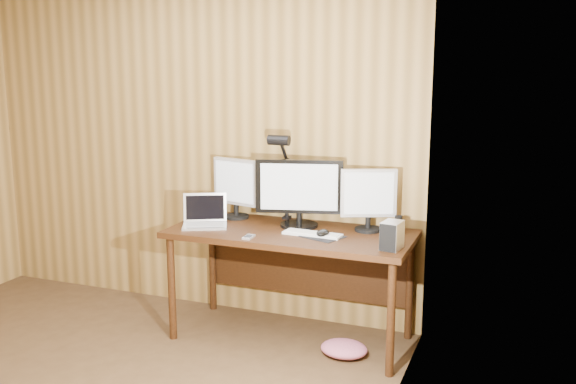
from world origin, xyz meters
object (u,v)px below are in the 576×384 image
Objects in this scene: monitor_left at (236,186)px; hard_drive at (392,235)px; monitor_right at (369,198)px; phone at (249,237)px; speaker at (398,225)px; desk_lamp at (283,164)px; desk at (295,246)px; monitor_center at (299,192)px; mouse at (323,233)px; keyboard at (313,234)px; laptop at (205,218)px.

monitor_left is 2.54× the size of hard_drive.
monitor_right reaches higher than phone.
monitor_right is 3.47× the size of speaker.
speaker is 0.89m from desk_lamp.
monitor_right is at bearing 12.71° from monitor_left.
desk is at bearing 170.89° from monitor_right.
desk_lamp is at bearing 153.57° from monitor_right.
monitor_right is 0.45m from hard_drive.
monitor_left is 3.58× the size of speaker.
speaker reaches higher than desk.
desk is 0.59m from monitor_right.
desk_lamp is (-0.82, 0.04, 0.34)m from speaker.
hard_drive is 0.90m from phone.
monitor_center is 0.88× the size of desk_lamp.
mouse is (-0.23, -0.25, -0.20)m from monitor_right.
speaker is 0.18× the size of desk_lamp.
keyboard is at bearing 27.37° from phone.
mouse is 0.48m from hard_drive.
monitor_center is 0.78m from hard_drive.
mouse is at bearing -29.36° from desk.
hard_drive reaches higher than keyboard.
hard_drive is at bearing -19.61° from desk.
phone is at bearing -152.63° from speaker.
hard_drive is at bearing -3.23° from mouse.
monitor_right is at bearing -8.48° from monitor_center.
desk_lamp is at bearing 133.53° from monitor_center.
laptop reaches higher than desk.
mouse is at bearing 173.92° from hard_drive.
mouse is at bearing -25.60° from laptop.
monitor_left is 3.61× the size of mouse.
desk_lamp is (-0.16, 0.10, 0.16)m from monitor_center.
monitor_center is 0.67m from laptop.
laptop is (-0.61, -0.20, -0.18)m from monitor_center.
monitor_center is at bearing 60.47° from phone.
laptop is at bearing -96.97° from monitor_left.
keyboard is 0.08m from mouse.
mouse is at bearing -6.07° from monitor_left.
phone is (-0.18, -0.33, 0.13)m from desk.
monitor_center is at bearing -7.73° from laptop.
phone is (-0.43, -0.19, -0.02)m from mouse.
hard_drive is 1.41× the size of speaker.
desk is at bearing 168.28° from hard_drive.
keyboard is 3.59× the size of phone.
laptop is at bearing -168.93° from mouse.
keyboard is (0.66, -0.25, -0.22)m from monitor_left.
mouse is 0.50m from speaker.
monitor_right reaches higher than laptop.
desk_lamp is at bearing 133.53° from desk.
keyboard is 2.32× the size of hard_drive.
monitor_right is at bearing 30.95° from phone.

